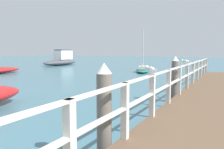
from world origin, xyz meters
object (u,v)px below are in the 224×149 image
dock_piling_near (104,113)px  seagull_foreground (151,69)px  boat_0 (143,70)px  dock_piling_far (175,79)px  seagull_background (186,61)px  boat_3 (61,60)px

dock_piling_near → seagull_foreground: 1.74m
dock_piling_near → boat_0: size_ratio=0.45×
dock_piling_near → seagull_foreground: (0.37, 1.53, 0.73)m
dock_piling_far → seagull_foreground: dock_piling_far is taller
seagull_foreground → seagull_background: 4.42m
dock_piling_near → dock_piling_far: bearing=90.0°
dock_piling_far → seagull_background: dock_piling_far is taller
boat_0 → dock_piling_far: bearing=-82.3°
dock_piling_near → boat_0: (-5.82, 17.45, -0.71)m
seagull_foreground → seagull_background: size_ratio=0.89×
dock_piling_far → boat_0: (-5.82, 11.70, -0.71)m
dock_piling_far → boat_0: size_ratio=0.45×
seagull_foreground → boat_3: size_ratio=0.06×
dock_piling_far → boat_3: 25.92m
seagull_background → boat_0: boat_0 is taller
dock_piling_near → dock_piling_far: same height
seagull_foreground → boat_0: (-6.19, 15.92, -1.45)m
dock_piling_near → seagull_background: size_ratio=4.21×
seagull_background → boat_0: 13.14m
dock_piling_near → boat_0: 18.41m
dock_piling_near → boat_0: bearing=108.4°
seagull_foreground → boat_0: boat_0 is taller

